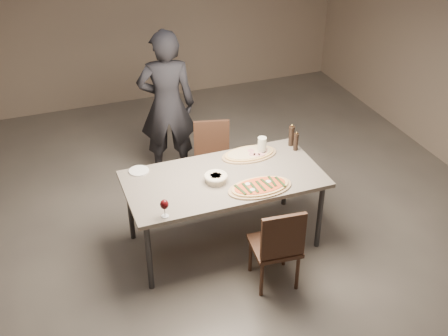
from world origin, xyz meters
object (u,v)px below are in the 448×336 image
object	(u,v)px
zucchini_pizza	(260,187)
chair_near	(278,244)
dining_table	(224,183)
chair_far	(213,156)
ham_pizza	(249,154)
diner	(167,105)
bread_basket	(216,178)
pepper_mill_left	(291,136)
carafe	(262,146)

from	to	relation	value
zucchini_pizza	chair_near	world-z (taller)	chair_near
dining_table	chair_far	xyz separation A→B (m)	(0.18, 0.83, -0.22)
ham_pizza	diner	world-z (taller)	diner
chair_near	chair_far	xyz separation A→B (m)	(-0.04, 1.56, -0.00)
chair_near	chair_far	distance (m)	1.56
dining_table	zucchini_pizza	distance (m)	0.37
bread_basket	chair_far	xyz separation A→B (m)	(0.28, 0.88, -0.33)
dining_table	bread_basket	xyz separation A→B (m)	(-0.09, -0.04, 0.10)
chair_near	diner	bearing A→B (deg)	105.11
zucchini_pizza	chair_near	distance (m)	0.54
pepper_mill_left	chair_near	size ratio (longest dim) A/B	0.28
ham_pizza	chair_near	bearing A→B (deg)	-82.32
zucchini_pizza	carafe	size ratio (longest dim) A/B	3.31
ham_pizza	chair_far	size ratio (longest dim) A/B	0.66
dining_table	ham_pizza	distance (m)	0.47
chair_near	diner	xyz separation A→B (m)	(-0.36, 2.14, 0.39)
chair_near	pepper_mill_left	bearing A→B (deg)	65.24
bread_basket	chair_far	distance (m)	0.97
pepper_mill_left	chair_near	world-z (taller)	pepper_mill_left
pepper_mill_left	diner	size ratio (longest dim) A/B	0.14
bread_basket	carafe	xyz separation A→B (m)	(0.58, 0.31, 0.04)
dining_table	diner	bearing A→B (deg)	95.66
zucchini_pizza	pepper_mill_left	bearing A→B (deg)	22.18
pepper_mill_left	chair_far	world-z (taller)	pepper_mill_left
diner	carafe	bearing A→B (deg)	131.79
dining_table	bread_basket	distance (m)	0.15
carafe	zucchini_pizza	bearing A→B (deg)	-115.22
ham_pizza	diner	bearing A→B (deg)	130.29
ham_pizza	bread_basket	world-z (taller)	bread_basket
dining_table	carafe	world-z (taller)	carafe
bread_basket	diner	size ratio (longest dim) A/B	0.12
bread_basket	chair_near	world-z (taller)	chair_near
zucchini_pizza	chair_near	xyz separation A→B (m)	(-0.02, -0.45, -0.30)
ham_pizza	chair_near	size ratio (longest dim) A/B	0.66
dining_table	carafe	distance (m)	0.58
chair_far	carafe	bearing A→B (deg)	132.52
diner	ham_pizza	bearing A→B (deg)	127.13
dining_table	ham_pizza	world-z (taller)	ham_pizza
chair_far	zucchini_pizza	bearing A→B (deg)	106.63
dining_table	chair_near	bearing A→B (deg)	-73.36
chair_far	bread_basket	bearing A→B (deg)	86.47
pepper_mill_left	chair_far	size ratio (longest dim) A/B	0.28
diner	bread_basket	bearing A→B (deg)	104.76
zucchini_pizza	pepper_mill_left	xyz separation A→B (m)	(0.60, 0.60, 0.09)
dining_table	bread_basket	size ratio (longest dim) A/B	8.45
zucchini_pizza	diner	bearing A→B (deg)	79.55
chair_far	diner	xyz separation A→B (m)	(-0.32, 0.58, 0.39)
ham_pizza	pepper_mill_left	world-z (taller)	pepper_mill_left
carafe	chair_far	size ratio (longest dim) A/B	0.21
zucchini_pizza	ham_pizza	xyz separation A→B (m)	(0.13, 0.56, -0.00)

